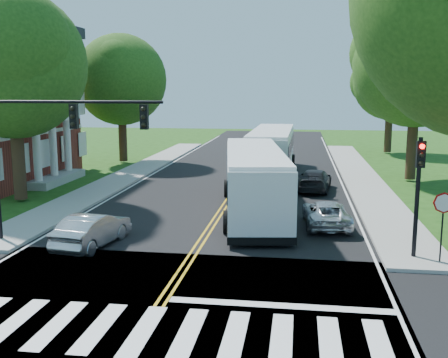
% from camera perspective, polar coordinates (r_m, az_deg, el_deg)
% --- Properties ---
extents(ground, '(140.00, 140.00, 0.00)m').
position_cam_1_polar(ground, '(14.84, -8.20, -15.19)').
color(ground, '#1C4110').
rests_on(ground, ground).
extents(road, '(14.00, 96.00, 0.01)m').
position_cam_1_polar(road, '(31.74, 0.96, -1.56)').
color(road, black).
rests_on(road, ground).
extents(cross_road, '(60.00, 12.00, 0.01)m').
position_cam_1_polar(cross_road, '(14.83, -8.20, -15.17)').
color(cross_road, black).
rests_on(cross_road, ground).
extents(center_line, '(0.36, 70.00, 0.01)m').
position_cam_1_polar(center_line, '(35.65, 1.78, -0.30)').
color(center_line, gold).
rests_on(center_line, road).
extents(edge_line_w, '(0.12, 70.00, 0.01)m').
position_cam_1_polar(edge_line_w, '(37.02, -8.74, -0.03)').
color(edge_line_w, silver).
rests_on(edge_line_w, road).
extents(edge_line_e, '(0.12, 70.00, 0.01)m').
position_cam_1_polar(edge_line_e, '(35.55, 12.73, -0.56)').
color(edge_line_e, silver).
rests_on(edge_line_e, road).
extents(crosswalk, '(12.60, 3.00, 0.01)m').
position_cam_1_polar(crosswalk, '(14.40, -8.78, -15.95)').
color(crosswalk, silver).
rests_on(crosswalk, road).
extents(stop_bar, '(6.60, 0.40, 0.01)m').
position_cam_1_polar(stop_bar, '(15.76, 6.19, -13.53)').
color(stop_bar, silver).
rests_on(stop_bar, road).
extents(sidewalk_nw, '(2.60, 40.00, 0.15)m').
position_cam_1_polar(sidewalk_nw, '(40.28, -9.55, 0.82)').
color(sidewalk_nw, gray).
rests_on(sidewalk_nw, ground).
extents(sidewalk_ne, '(2.60, 40.00, 0.15)m').
position_cam_1_polar(sidewalk_ne, '(38.63, 14.62, 0.26)').
color(sidewalk_ne, gray).
rests_on(sidewalk_ne, ground).
extents(tree_west_near, '(8.00, 8.00, 11.40)m').
position_cam_1_polar(tree_west_near, '(31.02, -22.07, 11.45)').
color(tree_west_near, '#322214').
rests_on(tree_west_near, ground).
extents(tree_west_far, '(7.60, 7.60, 10.67)m').
position_cam_1_polar(tree_west_far, '(45.41, -11.16, 10.54)').
color(tree_west_far, '#322214').
rests_on(tree_west_far, ground).
extents(tree_east_mid, '(8.40, 8.40, 11.93)m').
position_cam_1_polar(tree_east_mid, '(37.69, 20.24, 11.64)').
color(tree_east_mid, '#322214').
rests_on(tree_east_mid, ground).
extents(tree_east_far, '(7.20, 7.20, 10.34)m').
position_cam_1_polar(tree_east_far, '(53.57, 17.71, 9.97)').
color(tree_east_far, '#322214').
rests_on(tree_east_far, ground).
extents(signal_nw, '(7.15, 0.46, 5.66)m').
position_cam_1_polar(signal_nw, '(21.72, -18.62, 4.35)').
color(signal_nw, black).
rests_on(signal_nw, ground).
extents(signal_ne, '(0.30, 0.46, 4.40)m').
position_cam_1_polar(signal_ne, '(20.05, 20.42, -0.24)').
color(signal_ne, black).
rests_on(signal_ne, ground).
extents(stop_sign, '(0.76, 0.08, 2.53)m').
position_cam_1_polar(stop_sign, '(19.98, 22.78, -3.16)').
color(stop_sign, black).
rests_on(stop_sign, ground).
extents(bus_lead, '(4.43, 12.83, 3.26)m').
position_cam_1_polar(bus_lead, '(26.43, 3.30, -0.07)').
color(bus_lead, silver).
rests_on(bus_lead, road).
extents(bus_follow, '(3.28, 12.95, 3.34)m').
position_cam_1_polar(bus_follow, '(38.43, 5.23, 3.05)').
color(bus_follow, silver).
rests_on(bus_follow, road).
extents(hatchback, '(2.01, 4.24, 1.34)m').
position_cam_1_polar(hatchback, '(21.68, -14.12, -5.38)').
color(hatchback, '#AFB2B6').
rests_on(hatchback, road).
extents(suv, '(2.22, 4.37, 1.18)m').
position_cam_1_polar(suv, '(24.49, 11.07, -3.72)').
color(suv, silver).
rests_on(suv, road).
extents(dark_sedan, '(2.36, 4.72, 1.32)m').
position_cam_1_polar(dark_sedan, '(32.94, 9.86, -0.11)').
color(dark_sedan, black).
rests_on(dark_sedan, road).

